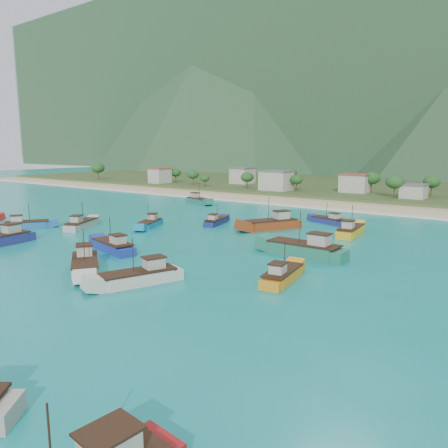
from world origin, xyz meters
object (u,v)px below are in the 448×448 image
Objects in this scene: boat_10 at (198,201)px; boat_19 at (26,225)px; boat_5 at (329,221)px; boat_16 at (282,276)px; boat_3 at (305,250)px; boat_20 at (150,224)px; boat_6 at (81,225)px; boat_25 at (216,222)px; boat_17 at (272,225)px; boat_11 at (113,247)px; boat_18 at (1,240)px; boat_4 at (140,278)px; boat_8 at (85,266)px; boat_14 at (350,231)px.

boat_10 is 56.41m from boat_19.
boat_5 is 47.99m from boat_16.
boat_3 is 39.90m from boat_20.
boat_6 is 1.16× the size of boat_25.
boat_5 is 0.95× the size of boat_20.
boat_16 is 0.76× the size of boat_17.
boat_11 is at bearing 47.29° from boat_10.
boat_6 is 0.89× the size of boat_18.
boat_3 is 28.19m from boat_4.
boat_20 is at bearing -112.70° from boat_8.
boat_6 is at bearing 63.25° from boat_17.
boat_25 is (28.51, -27.25, -0.23)m from boat_10.
boat_11 is 31.55m from boat_16.
boat_3 is 1.18× the size of boat_8.
boat_4 is 1.07× the size of boat_6.
boat_3 reaches higher than boat_14.
boat_14 is at bearing -139.51° from boat_17.
boat_3 reaches higher than boat_16.
boat_17 is at bearing -3.98° from boat_25.
boat_14 reaches higher than boat_20.
boat_8 is 0.87× the size of boat_17.
boat_4 is 41.60m from boat_20.
boat_25 is at bearing -153.16° from boat_20.
boat_8 is 1.23× the size of boat_25.
boat_18 is (-27.13, 1.47, 0.03)m from boat_8.
boat_4 is at bearing -53.26° from boat_6.
boat_8 is at bearing 24.54° from boat_4.
boat_16 is (13.63, -46.01, 0.07)m from boat_5.
boat_16 is 0.82× the size of boat_18.
boat_8 is 1.13× the size of boat_19.
boat_4 is at bearing 129.84° from boat_8.
boat_17 is (42.06, -24.69, 0.19)m from boat_10.
boat_18 reaches higher than boat_10.
boat_20 is (8.39, 28.84, -0.23)m from boat_18.
boat_6 is 57.52m from boat_14.
boat_6 is 29.97m from boat_25.
boat_18 reaches higher than boat_20.
boat_3 is 1.34× the size of boat_16.
boat_3 is 21.47m from boat_14.
boat_5 is (-9.89, 31.92, -0.47)m from boat_3.
boat_11 reaches higher than boat_6.
boat_18 is (-20.44, -8.92, 0.12)m from boat_11.
boat_10 is 1.24× the size of boat_25.
boat_11 is at bearing 177.42° from boat_5.
boat_19 is at bearing 14.93° from boat_20.
boat_4 is 44.42m from boat_17.
boat_6 is at bearing 150.84° from boat_5.
boat_8 is 0.94× the size of boat_18.
boat_20 is at bearing 85.90° from boat_3.
boat_16 is 53.13m from boat_18.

